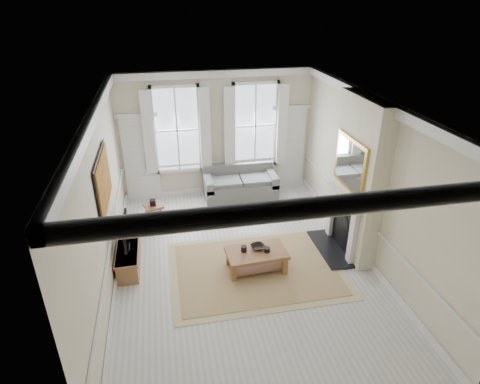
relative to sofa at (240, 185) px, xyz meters
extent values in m
plane|color=#B7B5AD|center=(-0.54, -3.11, -0.37)|extent=(7.20, 7.20, 0.00)
plane|color=white|center=(-0.54, -3.11, 3.03)|extent=(7.20, 7.20, 0.00)
plane|color=beige|center=(-0.54, 0.49, 1.33)|extent=(5.20, 0.00, 5.20)
plane|color=beige|center=(-3.14, -3.11, 1.33)|extent=(0.00, 7.20, 7.20)
plane|color=beige|center=(2.06, -3.11, 1.33)|extent=(0.00, 7.20, 7.20)
cube|color=silver|center=(-2.59, 0.45, 0.78)|extent=(0.90, 0.08, 2.30)
cube|color=silver|center=(1.51, 0.45, 0.78)|extent=(0.90, 0.08, 2.30)
cube|color=#BE8320|center=(-3.10, -2.81, 1.68)|extent=(0.05, 1.66, 1.06)
cube|color=beige|center=(1.88, -2.91, 1.33)|extent=(0.35, 1.70, 3.38)
cube|color=black|center=(1.46, -2.91, -0.34)|extent=(0.55, 1.50, 0.05)
cube|color=silver|center=(1.66, -3.46, 0.21)|extent=(0.10, 0.18, 1.15)
cube|color=silver|center=(1.66, -2.36, 0.21)|extent=(0.10, 0.18, 1.15)
cube|color=silver|center=(1.61, -2.91, 0.93)|extent=(0.20, 1.45, 0.06)
cube|color=black|center=(1.70, -2.91, 0.18)|extent=(0.02, 0.92, 1.00)
cube|color=#BA8C33|center=(1.67, -2.91, 1.68)|extent=(0.06, 1.26, 1.06)
cube|color=#585856|center=(0.00, -0.06, -0.09)|extent=(1.96, 0.95, 0.45)
cube|color=#585856|center=(0.00, 0.32, 0.30)|extent=(1.96, 0.20, 0.44)
cube|color=#585856|center=(-0.88, -0.06, 0.18)|extent=(0.20, 0.95, 0.30)
cube|color=#585856|center=(0.88, -0.06, 0.18)|extent=(0.20, 0.95, 0.30)
cylinder|color=brown|center=(-0.86, -0.41, -0.33)|extent=(0.06, 0.06, 0.08)
cylinder|color=brown|center=(0.86, 0.30, -0.33)|extent=(0.06, 0.06, 0.08)
cube|color=brown|center=(-2.35, -0.98, 0.10)|extent=(0.52, 0.52, 0.06)
cube|color=brown|center=(-2.50, -1.13, -0.15)|extent=(0.05, 0.05, 0.44)
cube|color=brown|center=(-2.19, -1.13, -0.15)|extent=(0.05, 0.05, 0.44)
cube|color=brown|center=(-2.50, -0.82, -0.15)|extent=(0.05, 0.05, 0.44)
cube|color=brown|center=(-2.19, -0.82, -0.15)|extent=(0.05, 0.05, 0.44)
cube|color=tan|center=(-0.32, -3.28, -0.36)|extent=(3.50, 2.60, 0.02)
cube|color=brown|center=(-0.32, -3.28, 0.04)|extent=(1.24, 0.77, 0.08)
cube|color=brown|center=(-0.82, -3.53, -0.18)|extent=(0.10, 0.10, 0.37)
cube|color=brown|center=(0.19, -3.53, -0.18)|extent=(0.10, 0.10, 0.37)
cube|color=brown|center=(-0.82, -3.03, -0.18)|extent=(0.10, 0.10, 0.37)
cube|color=brown|center=(0.19, -3.03, -0.18)|extent=(0.10, 0.10, 0.37)
cylinder|color=black|center=(-0.57, -3.23, 0.15)|extent=(0.12, 0.12, 0.12)
cylinder|color=black|center=(-0.12, -3.33, 0.13)|extent=(0.13, 0.13, 0.09)
imported|color=black|center=(-0.27, -3.18, 0.12)|extent=(0.35, 0.35, 0.07)
cube|color=brown|center=(-2.88, -2.65, -0.14)|extent=(0.41, 1.29, 0.46)
cube|color=black|center=(-2.86, -2.65, 0.11)|extent=(0.08, 0.30, 0.03)
cube|color=black|center=(-2.86, -2.65, 0.50)|extent=(0.05, 0.90, 0.55)
cube|color=black|center=(-2.83, -2.65, 0.50)|extent=(0.01, 0.83, 0.49)
camera|label=1|loc=(-1.96, -9.77, 4.77)|focal=30.00mm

